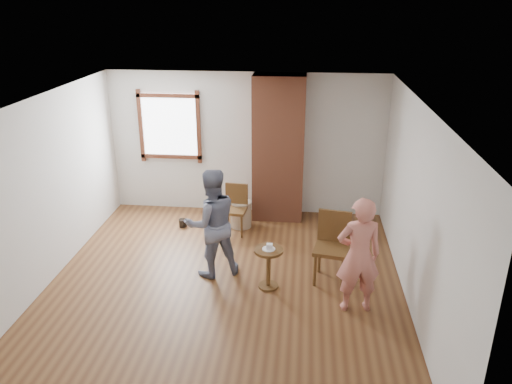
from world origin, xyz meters
TOP-DOWN VIEW (x-y plane):
  - ground at (0.00, 0.00)m, footprint 5.50×5.50m
  - room_shell at (-0.06, 0.61)m, footprint 5.04×5.52m
  - brick_chimney at (0.60, 2.50)m, footprint 0.90×0.50m
  - stoneware_crock at (-0.01, 2.01)m, footprint 0.47×0.47m
  - dark_pot at (-1.04, 1.89)m, footprint 0.15×0.15m
  - dining_chair_left at (-0.08, 1.82)m, footprint 0.43×0.43m
  - dining_chair_right at (1.50, 0.43)m, footprint 0.55×0.55m
  - side_table at (0.62, 0.09)m, footprint 0.40×0.40m
  - cake_plate at (0.62, 0.09)m, footprint 0.18×0.18m
  - cake_slice at (0.63, 0.09)m, footprint 0.08×0.07m
  - man at (-0.22, 0.39)m, footprint 0.98×0.90m
  - person_pink at (1.78, -0.31)m, footprint 0.63×0.46m

SIDE VIEW (x-z plane):
  - ground at x=0.00m, z-range 0.00..0.00m
  - dark_pot at x=-1.04m, z-range 0.00..0.14m
  - stoneware_crock at x=-0.01m, z-range 0.00..0.47m
  - side_table at x=0.62m, z-range 0.10..0.70m
  - dining_chair_left at x=-0.08m, z-range 0.05..0.89m
  - dining_chair_right at x=1.50m, z-range 0.06..1.07m
  - cake_plate at x=0.62m, z-range 0.60..0.61m
  - cake_slice at x=0.63m, z-range 0.61..0.67m
  - person_pink at x=1.78m, z-range 0.00..1.57m
  - man at x=-0.22m, z-range 0.00..1.62m
  - brick_chimney at x=0.60m, z-range 0.00..2.60m
  - room_shell at x=-0.06m, z-range 0.50..3.12m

